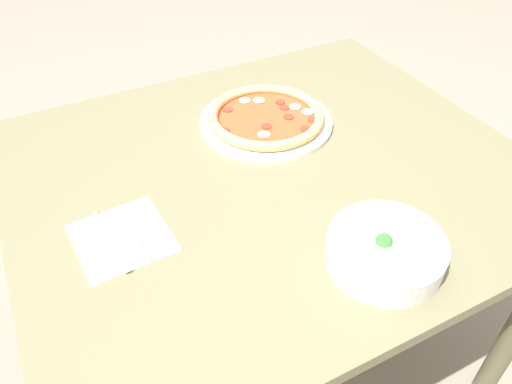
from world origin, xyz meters
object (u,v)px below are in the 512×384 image
Objects in this scene: pizza at (266,118)px; knife at (109,238)px; fork at (135,231)px; bowl at (386,249)px.

pizza reaches higher than knife.
pizza reaches higher than fork.
bowl is 0.49m from fork.
pizza is 0.52m from bowl.
pizza is 0.53m from knife.
bowl reaches higher than fork.
pizza is 0.49m from fork.
pizza is at bearing -92.93° from bowl.
fork is 0.93× the size of knife.
pizza is 1.82× the size of knife.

